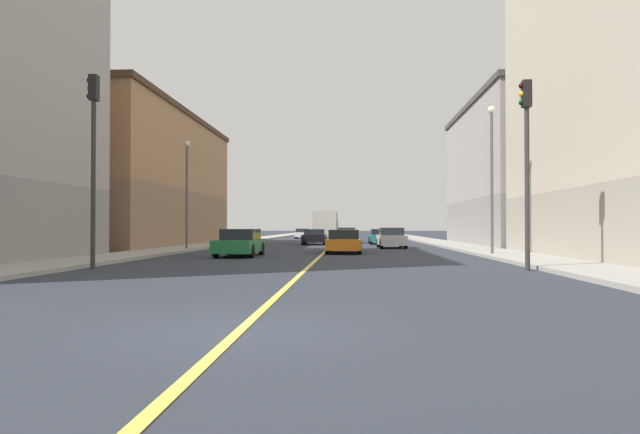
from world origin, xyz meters
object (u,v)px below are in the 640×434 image
at_px(car_teal, 380,237).
at_px(car_orange, 344,242).
at_px(car_silver, 391,238).
at_px(box_truck, 326,225).
at_px(traffic_light_right_near, 93,145).
at_px(car_black, 315,237).
at_px(car_yellow, 347,235).
at_px(car_white, 302,234).
at_px(street_lamp_left_near, 492,164).
at_px(street_lamp_right_near, 187,182).
at_px(building_right_midblock, 131,180).
at_px(traffic_light_left_near, 526,148).
at_px(car_green, 240,243).
at_px(building_left_mid, 530,174).

height_order(car_teal, car_orange, car_orange).
relative_size(car_silver, box_truck, 0.52).
bearing_deg(car_teal, traffic_light_right_near, -111.17).
distance_m(traffic_light_right_near, car_teal, 31.64).
height_order(traffic_light_right_near, car_teal, traffic_light_right_near).
xyz_separation_m(car_teal, car_black, (-5.40, -1.67, -0.00)).
bearing_deg(traffic_light_right_near, car_yellow, 75.66).
xyz_separation_m(car_teal, car_white, (-8.47, 22.21, -0.01)).
bearing_deg(car_black, street_lamp_left_near, -62.02).
bearing_deg(street_lamp_right_near, car_orange, -13.21).
xyz_separation_m(building_right_midblock, car_silver, (19.79, -3.95, -4.42)).
bearing_deg(traffic_light_left_near, car_green, 142.38).
bearing_deg(building_right_midblock, street_lamp_left_near, -32.32).
distance_m(car_teal, car_silver, 9.08).
relative_size(traffic_light_left_near, car_teal, 1.50).
distance_m(street_lamp_right_near, car_orange, 10.40).
height_order(building_left_mid, street_lamp_right_near, building_left_mid).
relative_size(traffic_light_right_near, car_black, 1.54).
relative_size(car_orange, box_truck, 0.58).
distance_m(car_black, box_truck, 14.56).
bearing_deg(car_orange, car_yellow, 90.03).
bearing_deg(building_right_midblock, car_teal, 14.75).
relative_size(building_right_midblock, car_orange, 5.44).
bearing_deg(car_orange, car_white, 98.27).
bearing_deg(car_teal, street_lamp_right_near, -130.40).
bearing_deg(building_left_mid, traffic_light_right_near, -130.85).
height_order(car_silver, box_truck, box_truck).
bearing_deg(box_truck, car_orange, -85.48).
bearing_deg(traffic_light_right_near, car_teal, 68.83).
distance_m(street_lamp_right_near, car_silver, 14.21).
height_order(building_left_mid, car_teal, building_left_mid).
xyz_separation_m(street_lamp_left_near, car_yellow, (-7.29, 24.33, -3.84)).
distance_m(car_orange, car_green, 6.36).
xyz_separation_m(car_yellow, car_silver, (3.16, -13.15, 0.00)).
bearing_deg(car_white, car_yellow, -72.70).
distance_m(car_teal, car_black, 5.65).
relative_size(street_lamp_left_near, car_orange, 1.57).
height_order(car_black, car_green, car_green).
relative_size(car_white, car_orange, 0.89).
height_order(street_lamp_right_near, car_teal, street_lamp_right_near).
distance_m(traffic_light_left_near, traffic_light_right_near, 14.81).
relative_size(car_yellow, car_silver, 1.11).
height_order(traffic_light_right_near, car_white, traffic_light_right_near).
distance_m(car_teal, car_green, 22.02).
xyz_separation_m(building_left_mid, car_green, (-19.48, -17.79, -4.92)).
xyz_separation_m(street_lamp_left_near, car_orange, (-7.28, 3.53, -3.89)).
bearing_deg(car_black, car_white, 97.31).
bearing_deg(car_yellow, box_truck, 104.84).
bearing_deg(traffic_light_left_near, building_left_mid, 72.95).
distance_m(car_silver, box_truck, 22.62).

